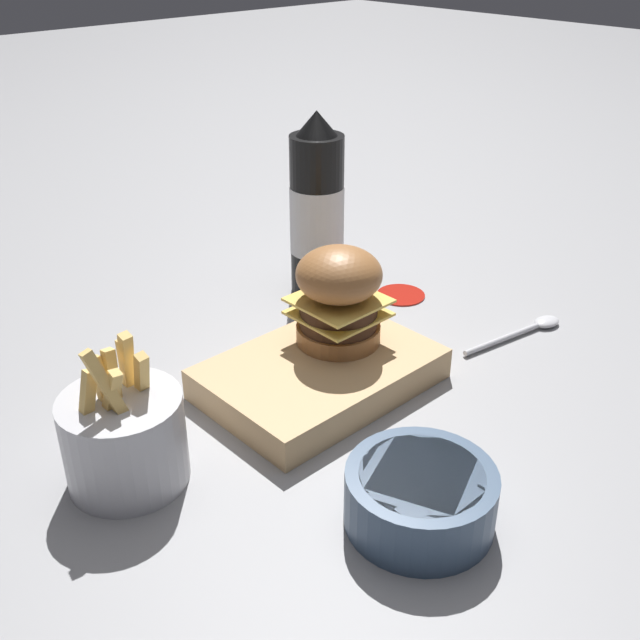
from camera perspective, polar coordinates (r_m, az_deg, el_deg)
ground_plane at (r=0.85m, az=5.33°, el=-5.25°), size 6.00×6.00×0.00m
serving_board at (r=0.83m, az=0.00°, el=-4.11°), size 0.25×0.17×0.04m
burger at (r=0.83m, az=1.43°, el=1.88°), size 0.10×0.10×0.11m
ketchup_bottle at (r=1.02m, az=-0.24°, el=8.21°), size 0.07×0.07×0.25m
fries_basket at (r=0.72m, az=-14.68°, el=-8.62°), size 0.11×0.11×0.15m
side_bowl at (r=0.67m, az=7.64°, el=-13.15°), size 0.13×0.13×0.05m
spoon at (r=0.99m, az=15.71°, el=-0.61°), size 0.16×0.04×0.01m
ketchup_puddle at (r=1.05m, az=6.18°, el=1.96°), size 0.07×0.07×0.00m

